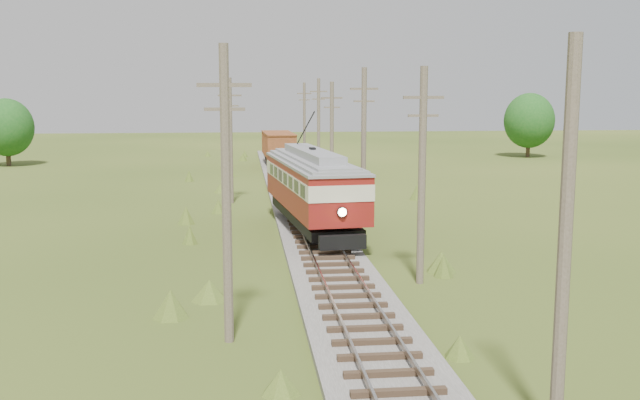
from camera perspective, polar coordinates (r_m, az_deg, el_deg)
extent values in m
cube|color=#605B54|center=(44.00, -1.31, -1.18)|extent=(3.60, 96.00, 0.25)
cube|color=#726659|center=(43.88, -2.25, -0.73)|extent=(0.08, 96.00, 0.17)
cube|color=#726659|center=(44.00, -0.38, -0.70)|extent=(0.08, 96.00, 0.17)
cube|color=#2D2116|center=(43.96, -1.32, -0.92)|extent=(2.40, 96.00, 0.16)
cube|color=black|center=(38.37, -0.60, -1.22)|extent=(3.82, 12.17, 0.49)
cube|color=maroon|center=(38.20, -0.61, 0.38)|extent=(4.39, 13.25, 1.19)
cube|color=beige|center=(38.08, -0.61, 1.83)|extent=(4.42, 13.32, 0.76)
cube|color=black|center=(38.08, -0.61, 1.83)|extent=(4.39, 12.74, 0.60)
cube|color=maroon|center=(38.02, -0.61, 2.64)|extent=(4.39, 13.25, 0.33)
cube|color=gray|center=(37.98, -0.61, 3.18)|extent=(4.46, 13.39, 0.41)
cube|color=gray|center=(37.95, -0.61, 3.73)|extent=(2.39, 9.84, 0.43)
sphere|color=#FFF2BF|center=(31.84, 1.79, -0.98)|extent=(0.39, 0.39, 0.39)
cylinder|color=black|center=(39.78, -1.19, 5.72)|extent=(0.60, 5.03, 2.09)
cylinder|color=black|center=(33.48, -0.26, -2.76)|extent=(0.22, 0.88, 0.87)
cylinder|color=black|center=(33.85, 2.43, -2.65)|extent=(0.22, 0.88, 0.87)
cylinder|color=black|center=(43.01, -2.99, -0.24)|extent=(0.22, 0.88, 0.87)
cylinder|color=black|center=(43.30, -0.87, -0.17)|extent=(0.22, 0.88, 0.87)
cube|color=black|center=(73.81, -3.34, 3.40)|extent=(2.56, 7.98, 0.55)
cube|color=brown|center=(73.70, -3.35, 4.47)|extent=(3.16, 8.88, 2.20)
cube|color=brown|center=(73.63, -3.36, 5.36)|extent=(3.23, 9.06, 0.13)
cylinder|color=black|center=(71.13, -3.82, 3.25)|extent=(0.16, 0.88, 0.88)
cylinder|color=black|center=(71.27, -2.49, 3.27)|extent=(0.16, 0.88, 0.88)
cylinder|color=black|center=(76.36, -4.13, 3.61)|extent=(0.16, 0.88, 0.88)
cylinder|color=black|center=(76.50, -2.89, 3.63)|extent=(0.16, 0.88, 0.88)
cone|color=gray|center=(56.68, 1.11, 1.53)|extent=(3.37, 3.37, 1.27)
cone|color=gray|center=(55.79, 2.10, 1.14)|extent=(1.90, 1.90, 0.74)
cylinder|color=brown|center=(16.06, 19.00, -3.30)|extent=(0.30, 0.30, 8.80)
cylinder|color=brown|center=(28.28, 8.15, 1.83)|extent=(0.30, 0.30, 8.60)
cube|color=brown|center=(28.09, 8.29, 8.13)|extent=(1.60, 0.12, 0.12)
cube|color=brown|center=(28.10, 8.26, 6.70)|extent=(1.20, 0.10, 0.10)
cylinder|color=brown|center=(40.91, 3.51, 4.24)|extent=(0.30, 0.30, 9.00)
cube|color=brown|center=(40.79, 3.55, 8.87)|extent=(1.60, 0.12, 0.12)
cube|color=brown|center=(40.79, 3.54, 7.89)|extent=(1.20, 0.10, 0.10)
cylinder|color=brown|center=(53.73, 0.95, 4.97)|extent=(0.30, 0.30, 8.40)
cube|color=brown|center=(53.62, 0.96, 8.17)|extent=(1.60, 0.12, 0.12)
cube|color=brown|center=(53.63, 0.96, 7.42)|extent=(1.20, 0.10, 0.10)
cylinder|color=brown|center=(66.66, -0.11, 5.88)|extent=(0.30, 0.30, 8.90)
cube|color=brown|center=(66.58, -0.11, 8.68)|extent=(1.60, 0.12, 0.12)
cube|color=brown|center=(66.58, -0.11, 8.08)|extent=(1.20, 0.10, 0.10)
cylinder|color=brown|center=(79.57, -1.26, 6.25)|extent=(0.30, 0.30, 8.70)
cube|color=brown|center=(79.50, -1.27, 8.52)|extent=(1.60, 0.12, 0.12)
cube|color=brown|center=(79.51, -1.26, 8.01)|extent=(1.20, 0.10, 0.10)
cylinder|color=brown|center=(21.43, -7.49, 0.25)|extent=(0.30, 0.30, 9.00)
cube|color=brown|center=(21.21, -7.67, 9.10)|extent=(1.60, 0.12, 0.12)
cube|color=brown|center=(21.21, -7.63, 7.21)|extent=(1.20, 0.10, 0.10)
cylinder|color=brown|center=(49.32, -7.17, 4.70)|extent=(0.30, 0.30, 8.60)
cube|color=brown|center=(49.21, -7.24, 8.30)|extent=(1.60, 0.12, 0.12)
cube|color=brown|center=(49.22, -7.22, 7.49)|extent=(1.20, 0.10, 0.10)
cylinder|color=#38281C|center=(81.19, -23.67, 3.33)|extent=(0.50, 0.50, 2.34)
ellipsoid|color=#195118|center=(81.01, -23.79, 5.34)|extent=(5.46, 5.46, 6.01)
cylinder|color=#38281C|center=(88.15, 16.31, 4.12)|extent=(0.50, 0.50, 2.52)
ellipsoid|color=#195118|center=(87.98, 16.39, 6.12)|extent=(5.88, 5.88, 6.47)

